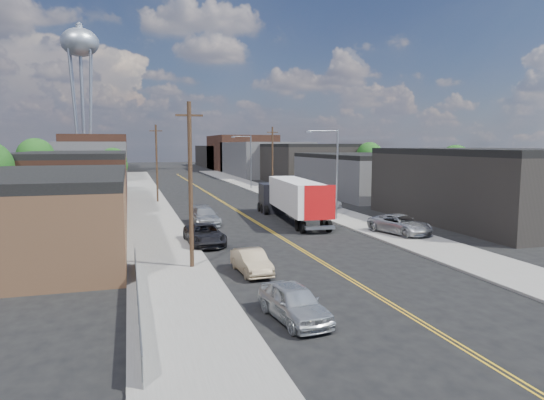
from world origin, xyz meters
TOP-DOWN VIEW (x-y plane):
  - ground at (0.00, 60.00)m, footprint 260.00×260.00m
  - centerline at (0.00, 45.00)m, footprint 0.32×120.00m
  - sidewalk_left at (-9.50, 45.00)m, footprint 5.00×140.00m
  - sidewalk_right at (9.50, 45.00)m, footprint 5.00×140.00m
  - warehouse_tan at (-18.00, 18.00)m, footprint 12.00×22.00m
  - warehouse_brown at (-18.00, 44.00)m, footprint 12.00×26.00m
  - industrial_right_a at (21.99, 20.00)m, footprint 14.00×22.00m
  - industrial_right_b at (22.00, 46.00)m, footprint 14.00×24.00m
  - industrial_right_c at (22.00, 72.00)m, footprint 14.00×22.00m
  - skyline_left_a at (-20.00, 95.00)m, footprint 16.00×30.00m
  - skyline_right_a at (20.00, 95.00)m, footprint 16.00×30.00m
  - skyline_left_b at (-20.00, 120.00)m, footprint 16.00×26.00m
  - skyline_right_b at (20.00, 120.00)m, footprint 16.00×26.00m
  - skyline_left_c at (-20.00, 140.00)m, footprint 16.00×40.00m
  - skyline_right_c at (20.00, 140.00)m, footprint 16.00×40.00m
  - water_tower at (-22.00, 110.00)m, footprint 9.00×9.00m
  - streetlight_near at (7.60, 25.00)m, footprint 3.39×0.25m
  - streetlight_far at (7.60, 60.00)m, footprint 3.39×0.25m
  - utility_pole_left_near at (-8.20, 10.00)m, footprint 1.60×0.26m
  - utility_pole_left_far at (-8.20, 45.00)m, footprint 1.60×0.26m
  - utility_pole_right at (8.20, 48.00)m, footprint 1.60×0.26m
  - chainlink_fence at (-11.50, 3.50)m, footprint 0.05×16.00m
  - tree_left_mid at (-23.94, 55.00)m, footprint 5.10×5.04m
  - tree_left_far at (-13.94, 62.00)m, footprint 4.35×4.20m
  - tree_right_near at (30.06, 36.00)m, footprint 4.60×4.48m
  - tree_right_far at (30.06, 60.00)m, footprint 4.85×4.76m
  - semi_truck at (3.48, 26.09)m, footprint 3.77×15.98m
  - car_left_a at (-5.09, 0.11)m, footprint 2.41×4.81m
  - car_left_b at (-5.00, 8.00)m, footprint 1.70×4.33m
  - car_left_c at (-6.40, 16.86)m, footprint 2.72×5.71m
  - car_left_d at (-5.00, 26.00)m, footprint 2.52×5.68m
  - car_right_lot_a at (9.72, 16.00)m, footprint 4.09×6.18m
  - car_right_lot_b at (11.00, 33.93)m, footprint 1.92×4.51m
  - car_right_lot_c at (8.20, 38.82)m, footprint 2.76×4.57m

SIDE VIEW (x-z plane):
  - ground at x=0.00m, z-range 0.00..0.00m
  - centerline at x=0.00m, z-range 0.00..0.01m
  - sidewalk_left at x=-9.50m, z-range 0.00..0.15m
  - sidewalk_right at x=9.50m, z-range 0.00..0.15m
  - chainlink_fence at x=-11.50m, z-range 0.04..1.27m
  - car_left_b at x=-5.00m, z-range 0.00..1.40m
  - car_left_c at x=-6.40m, z-range 0.00..1.57m
  - car_left_a at x=-5.09m, z-range 0.00..1.57m
  - car_right_lot_b at x=11.00m, z-range 0.15..1.45m
  - car_left_d at x=-5.00m, z-range 0.00..1.62m
  - car_right_lot_c at x=8.20m, z-range 0.15..1.61m
  - car_right_lot_a at x=9.72m, z-range 0.15..1.73m
  - semi_truck at x=3.48m, z-range 0.29..4.42m
  - warehouse_tan at x=-18.00m, z-range 0.00..5.60m
  - industrial_right_b at x=22.00m, z-range 0.00..6.10m
  - warehouse_brown at x=-18.00m, z-range 0.00..6.60m
  - skyline_left_c at x=-20.00m, z-range 0.00..7.00m
  - skyline_right_c at x=20.00m, z-range 0.00..7.00m
  - industrial_right_a at x=21.99m, z-range 0.00..7.10m
  - industrial_right_c at x=22.00m, z-range 0.00..7.60m
  - skyline_left_a at x=-20.00m, z-range 0.00..8.00m
  - skyline_right_a at x=20.00m, z-range 0.00..8.00m
  - tree_left_far at x=-13.94m, z-range 1.08..8.05m
  - tree_right_near at x=30.06m, z-range 1.15..8.59m
  - skyline_left_b at x=-20.00m, z-range 0.00..10.00m
  - skyline_right_b at x=20.00m, z-range 0.00..10.00m
  - utility_pole_left_near at x=-8.20m, z-range 0.14..10.14m
  - utility_pole_left_far at x=-8.20m, z-range 0.14..10.14m
  - utility_pole_right at x=8.20m, z-range 0.14..10.14m
  - tree_right_far at x=30.06m, z-range 1.22..9.13m
  - streetlight_near at x=7.60m, z-range 0.83..9.83m
  - streetlight_far at x=7.60m, z-range 0.83..9.83m
  - tree_left_mid at x=-23.94m, z-range 1.30..9.67m
  - water_tower at x=-22.00m, z-range 12.20..49.10m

